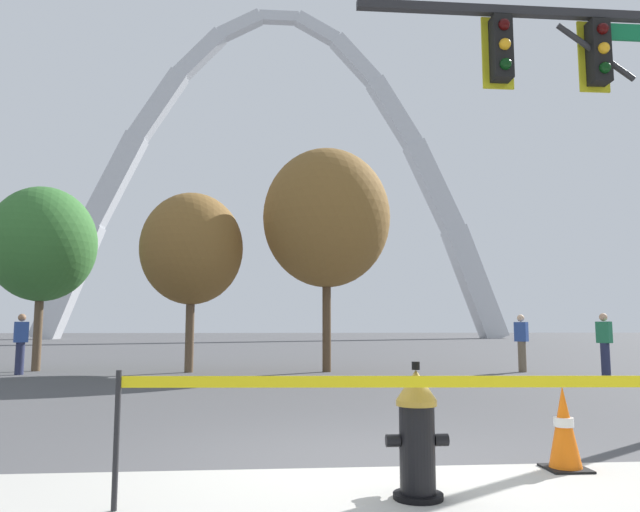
{
  "coord_description": "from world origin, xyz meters",
  "views": [
    {
      "loc": [
        -0.82,
        -5.63,
        1.25
      ],
      "look_at": [
        0.08,
        5.0,
        2.5
      ],
      "focal_mm": 33.91,
      "sensor_mm": 36.0,
      "label": 1
    }
  ],
  "objects_px": {
    "pedestrian_walking_left": "(522,342)",
    "pedestrian_standing_center": "(21,343)",
    "fire_hydrant": "(417,434)",
    "pedestrian_walking_right": "(605,344)",
    "traffic_cone_by_hydrant": "(564,429)",
    "monument_arch": "(278,187)",
    "traffic_signal_gantry": "(620,121)"
  },
  "relations": [
    {
      "from": "pedestrian_walking_right",
      "to": "traffic_signal_gantry",
      "type": "bearing_deg",
      "value": -117.38
    },
    {
      "from": "traffic_signal_gantry",
      "to": "pedestrian_standing_center",
      "type": "xyz_separation_m",
      "value": [
        -11.31,
        8.96,
        -3.25
      ]
    },
    {
      "from": "traffic_cone_by_hydrant",
      "to": "traffic_signal_gantry",
      "type": "relative_size",
      "value": 0.12
    },
    {
      "from": "pedestrian_standing_center",
      "to": "pedestrian_walking_left",
      "type": "bearing_deg",
      "value": -0.67
    },
    {
      "from": "pedestrian_walking_left",
      "to": "pedestrian_standing_center",
      "type": "relative_size",
      "value": 1.0
    },
    {
      "from": "fire_hydrant",
      "to": "pedestrian_walking_left",
      "type": "height_order",
      "value": "pedestrian_walking_left"
    },
    {
      "from": "pedestrian_standing_center",
      "to": "pedestrian_walking_right",
      "type": "height_order",
      "value": "same"
    },
    {
      "from": "fire_hydrant",
      "to": "pedestrian_walking_right",
      "type": "height_order",
      "value": "pedestrian_walking_right"
    },
    {
      "from": "pedestrian_walking_right",
      "to": "pedestrian_walking_left",
      "type": "bearing_deg",
      "value": 128.91
    },
    {
      "from": "fire_hydrant",
      "to": "traffic_cone_by_hydrant",
      "type": "relative_size",
      "value": 1.36
    },
    {
      "from": "pedestrian_walking_left",
      "to": "pedestrian_standing_center",
      "type": "height_order",
      "value": "same"
    },
    {
      "from": "pedestrian_walking_right",
      "to": "fire_hydrant",
      "type": "bearing_deg",
      "value": -125.73
    },
    {
      "from": "traffic_cone_by_hydrant",
      "to": "monument_arch",
      "type": "distance_m",
      "value": 61.24
    },
    {
      "from": "fire_hydrant",
      "to": "pedestrian_standing_center",
      "type": "xyz_separation_m",
      "value": [
        -7.59,
        12.15,
        0.35
      ]
    },
    {
      "from": "fire_hydrant",
      "to": "traffic_cone_by_hydrant",
      "type": "bearing_deg",
      "value": 27.01
    },
    {
      "from": "traffic_cone_by_hydrant",
      "to": "pedestrian_walking_left",
      "type": "relative_size",
      "value": 0.46
    },
    {
      "from": "fire_hydrant",
      "to": "pedestrian_walking_left",
      "type": "xyz_separation_m",
      "value": [
        5.95,
        12.0,
        0.35
      ]
    },
    {
      "from": "monument_arch",
      "to": "pedestrian_standing_center",
      "type": "xyz_separation_m",
      "value": [
        -7.32,
        -47.7,
        -15.56
      ]
    },
    {
      "from": "fire_hydrant",
      "to": "pedestrian_standing_center",
      "type": "distance_m",
      "value": 14.33
    },
    {
      "from": "traffic_signal_gantry",
      "to": "pedestrian_walking_right",
      "type": "relative_size",
      "value": 3.77
    },
    {
      "from": "traffic_cone_by_hydrant",
      "to": "monument_arch",
      "type": "relative_size",
      "value": 0.01
    },
    {
      "from": "pedestrian_walking_left",
      "to": "pedestrian_walking_right",
      "type": "distance_m",
      "value": 2.25
    },
    {
      "from": "fire_hydrant",
      "to": "traffic_signal_gantry",
      "type": "distance_m",
      "value": 6.09
    },
    {
      "from": "traffic_cone_by_hydrant",
      "to": "pedestrian_walking_right",
      "type": "distance_m",
      "value": 11.15
    },
    {
      "from": "traffic_signal_gantry",
      "to": "pedestrian_walking_right",
      "type": "xyz_separation_m",
      "value": [
        3.65,
        7.04,
        -3.25
      ]
    },
    {
      "from": "traffic_signal_gantry",
      "to": "pedestrian_walking_left",
      "type": "height_order",
      "value": "traffic_signal_gantry"
    },
    {
      "from": "fire_hydrant",
      "to": "traffic_cone_by_hydrant",
      "type": "xyz_separation_m",
      "value": [
        1.5,
        0.77,
        -0.11
      ]
    },
    {
      "from": "pedestrian_walking_right",
      "to": "pedestrian_standing_center",
      "type": "bearing_deg",
      "value": 172.72
    },
    {
      "from": "pedestrian_walking_right",
      "to": "traffic_cone_by_hydrant",
      "type": "bearing_deg",
      "value": -121.75
    },
    {
      "from": "fire_hydrant",
      "to": "pedestrian_walking_left",
      "type": "bearing_deg",
      "value": 63.6
    },
    {
      "from": "fire_hydrant",
      "to": "pedestrian_walking_right",
      "type": "relative_size",
      "value": 0.62
    },
    {
      "from": "pedestrian_walking_left",
      "to": "traffic_signal_gantry",
      "type": "bearing_deg",
      "value": -104.25
    }
  ]
}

